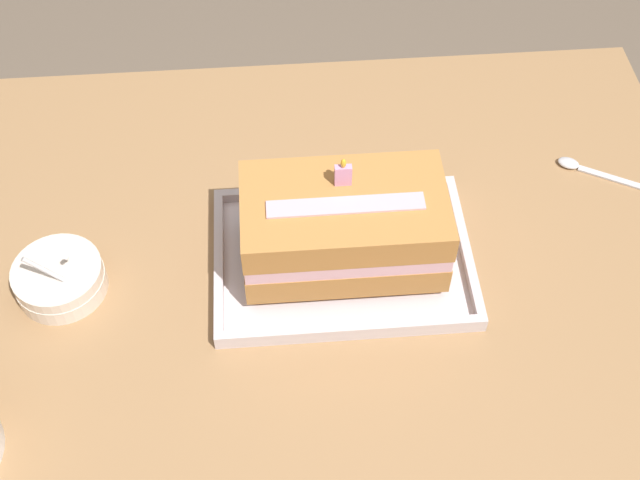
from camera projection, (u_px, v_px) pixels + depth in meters
The scene contains 6 objects.
ground_plane at pixel (306, 460), 1.74m from camera, with size 8.00×8.00×0.00m, color #6B5B4C.
dining_table at pixel (300, 289), 1.22m from camera, with size 1.16×0.77×0.76m.
foil_tray at pixel (343, 259), 1.11m from camera, with size 0.35×0.25×0.02m.
birthday_cake at pixel (344, 226), 1.05m from camera, with size 0.26×0.15×0.15m.
bowl_stack at pixel (60, 278), 1.07m from camera, with size 0.12×0.12×0.09m.
serving_spoon_near_tray at pixel (581, 167), 1.22m from camera, with size 0.12×0.08×0.01m.
Camera 1 is at (-0.02, -0.69, 1.66)m, focal length 45.69 mm.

